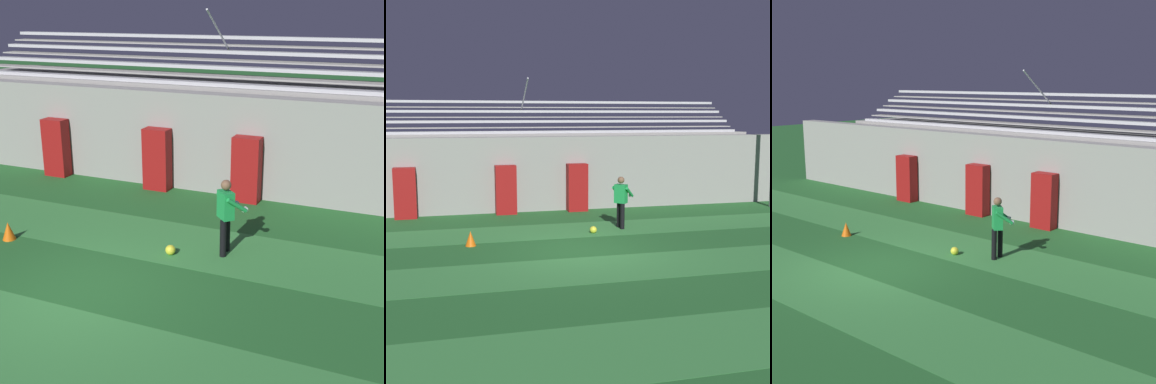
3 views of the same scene
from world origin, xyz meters
TOP-DOWN VIEW (x-y plane):
  - ground_plane at (0.00, 0.00)m, footprint 80.00×80.00m
  - turf_stripe_near at (0.00, -6.00)m, footprint 28.00×2.17m
  - turf_stripe_mid at (0.00, -1.66)m, footprint 28.00×2.17m
  - turf_stripe_far at (0.00, 2.68)m, footprint 28.00×2.17m
  - back_wall at (0.00, 6.50)m, footprint 24.00×0.60m
  - padding_pillar_gate_left at (-1.35, 5.95)m, footprint 0.76×0.44m
  - padding_pillar_gate_right at (1.35, 5.95)m, footprint 0.76×0.44m
  - padding_pillar_far_left at (-4.86, 5.95)m, footprint 0.76×0.44m
  - bleacher_stand at (-0.00, 8.49)m, footprint 18.00×3.35m
  - goalkeeper at (1.95, 2.59)m, footprint 0.74×0.74m
  - soccer_ball at (0.88, 2.07)m, footprint 0.22×0.22m
  - traffic_cone at (-2.87, 1.36)m, footprint 0.30×0.30m

SIDE VIEW (x-z plane):
  - ground_plane at x=0.00m, z-range 0.00..0.00m
  - turf_stripe_near at x=0.00m, z-range 0.00..0.01m
  - turf_stripe_mid at x=0.00m, z-range 0.00..0.01m
  - turf_stripe_far at x=0.00m, z-range 0.00..0.01m
  - soccer_ball at x=0.88m, z-range 0.00..0.22m
  - traffic_cone at x=-2.87m, z-range 0.00..0.42m
  - padding_pillar_gate_left at x=-1.35m, z-range 0.00..1.80m
  - padding_pillar_gate_right at x=1.35m, z-range 0.00..1.80m
  - padding_pillar_far_left at x=-4.86m, z-range 0.00..1.80m
  - goalkeeper at x=1.95m, z-range 0.12..1.79m
  - back_wall at x=0.00m, z-range 0.00..2.80m
  - bleacher_stand at x=0.00m, z-range -1.01..4.01m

